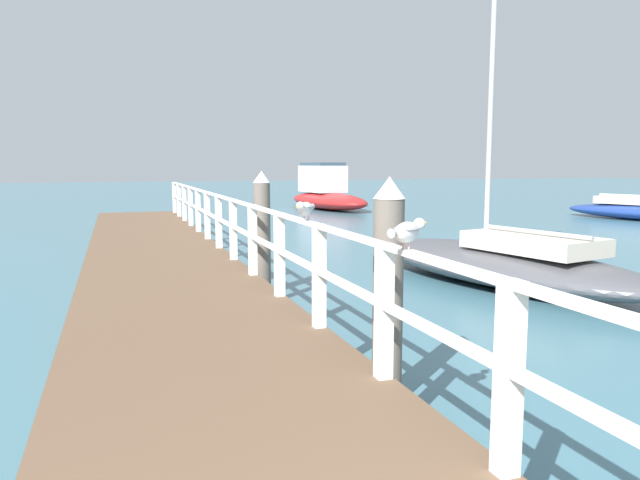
{
  "coord_description": "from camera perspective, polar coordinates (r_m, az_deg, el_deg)",
  "views": [
    {
      "loc": [
        -0.73,
        -0.18,
        2.22
      ],
      "look_at": [
        2.05,
        7.8,
        1.13
      ],
      "focal_mm": 33.06,
      "sensor_mm": 36.0,
      "label": 1
    }
  ],
  "objects": [
    {
      "name": "boat_2",
      "position": [
        11.57,
        17.08,
        -1.97
      ],
      "size": [
        3.56,
        6.74,
        8.29
      ],
      "rotation": [
        0.0,
        0.0,
        0.21
      ],
      "color": "#4C4C51",
      "rests_on": "ground_plane"
    },
    {
      "name": "seagull_background",
      "position": [
        6.41,
        -1.41,
        3.11
      ],
      "size": [
        0.33,
        0.41,
        0.21
      ],
      "rotation": [
        0.0,
        0.0,
        2.49
      ],
      "color": "white",
      "rests_on": "pier_railing"
    },
    {
      "name": "seagull_foreground",
      "position": [
        4.25,
        8.47,
        0.89
      ],
      "size": [
        0.43,
        0.29,
        0.21
      ],
      "rotation": [
        0.0,
        0.0,
        5.26
      ],
      "color": "white",
      "rests_on": "pier_railing"
    },
    {
      "name": "dock_piling_near",
      "position": [
        5.47,
        6.6,
        -4.88
      ],
      "size": [
        0.29,
        0.29,
        2.11
      ],
      "color": "#6B6056",
      "rests_on": "ground_plane"
    },
    {
      "name": "pier_railing",
      "position": [
        11.32,
        -9.15,
        2.04
      ],
      "size": [
        0.12,
        20.37,
        1.08
      ],
      "color": "silver",
      "rests_on": "pier_deck"
    },
    {
      "name": "pier_deck",
      "position": [
        11.3,
        -15.19,
        -2.89
      ],
      "size": [
        2.61,
        21.85,
        0.53
      ],
      "primitive_type": "cube",
      "color": "brown",
      "rests_on": "ground_plane"
    },
    {
      "name": "boat_0",
      "position": [
        29.7,
        0.62,
        4.53
      ],
      "size": [
        3.14,
        6.96,
        2.32
      ],
      "rotation": [
        0.0,
        0.0,
        0.12
      ],
      "color": "red",
      "rests_on": "ground_plane"
    },
    {
      "name": "dock_piling_far",
      "position": [
        10.06,
        -5.61,
        0.7
      ],
      "size": [
        0.29,
        0.29,
        2.11
      ],
      "color": "#6B6056",
      "rests_on": "ground_plane"
    }
  ]
}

